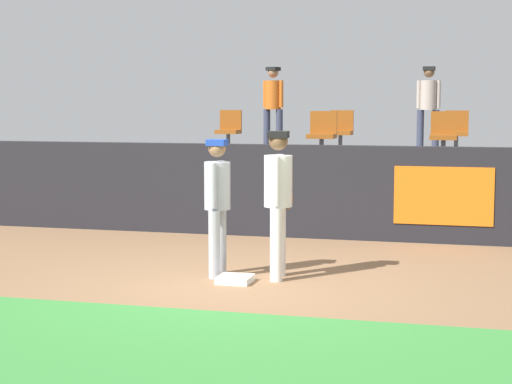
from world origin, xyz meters
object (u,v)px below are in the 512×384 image
seat_front_right (444,133)px  seat_back_center (341,129)px  player_fielder_home (279,194)px  spectator_hooded (273,102)px  player_runner_visitor (217,197)px  seat_front_center (322,132)px  seat_back_left (229,128)px  spectator_capped (428,102)px  first_base (235,279)px  seat_back_right (456,130)px

seat_front_right → seat_back_center: same height
player_fielder_home → spectator_hooded: bearing=-171.7°
player_runner_visitor → seat_back_center: bearing=173.3°
seat_front_center → spectator_hooded: bearing=120.6°
player_fielder_home → seat_back_left: seat_back_left is taller
seat_back_left → spectator_hooded: 1.18m
spectator_capped → seat_back_center: bearing=33.2°
spectator_capped → first_base: bearing=79.5°
seat_back_left → player_runner_visitor: bearing=-74.7°
seat_front_right → spectator_capped: spectator_capped is taller
seat_front_right → spectator_capped: (-0.41, 2.76, 0.52)m
seat_back_right → seat_front_center: 2.90m
spectator_hooded → seat_front_center: bearing=138.9°
seat_front_right → spectator_hooded: (-3.61, 2.55, 0.53)m
player_fielder_home → seat_front_right: 5.03m
player_fielder_home → spectator_capped: bearing=163.6°
player_runner_visitor → seat_back_right: 7.10m
seat_back_center → spectator_capped: (1.63, 0.96, 0.52)m
player_fielder_home → seat_back_left: bearing=-164.3°
seat_front_right → player_runner_visitor: bearing=-118.5°
player_runner_visitor → seat_front_right: (2.57, 4.72, 0.66)m
seat_front_center → seat_front_right: bearing=-0.0°
seat_back_left → first_base: bearing=-72.9°
seat_back_right → player_fielder_home: bearing=-107.0°
first_base → player_fielder_home: (0.45, 0.37, 1.01)m
seat_front_right → spectator_capped: size_ratio=0.49×
spectator_hooded → player_runner_visitor: bearing=116.4°
first_base → spectator_capped: bearing=76.7°
seat_back_center → spectator_capped: 1.96m
spectator_hooded → first_base: bearing=118.4°
spectator_hooded → seat_front_right: bearing=163.0°
player_fielder_home → seat_back_left: size_ratio=2.17×
seat_front_center → first_base: bearing=-91.8°
player_runner_visitor → spectator_hooded: bearing=-174.0°
seat_front_center → spectator_hooded: spectator_hooded is taller
first_base → spectator_hooded: spectator_hooded is taller
player_fielder_home → spectator_hooded: 7.52m
player_runner_visitor → seat_front_right: size_ratio=2.04×
seat_back_left → player_fielder_home: bearing=-68.4°
seat_front_center → spectator_capped: 3.27m
player_fielder_home → player_runner_visitor: player_fielder_home is taller
spectator_hooded → spectator_capped: (3.19, 0.20, -0.01)m
player_runner_visitor → seat_back_center: 6.57m
seat_front_center → spectator_capped: (1.68, 2.76, 0.52)m
spectator_capped → seat_back_right: bearing=124.3°
player_runner_visitor → seat_back_left: seat_back_left is taller
player_runner_visitor → seat_front_center: seat_front_center is taller
player_fielder_home → seat_front_right: size_ratio=2.17×
seat_back_center → spectator_capped: spectator_capped is taller
seat_front_right → first_base: bearing=-114.1°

